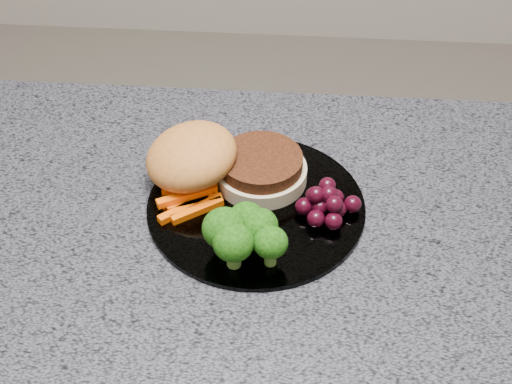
# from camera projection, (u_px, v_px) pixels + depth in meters

# --- Properties ---
(countertop) EXTENTS (1.20, 0.60, 0.04)m
(countertop) POSITION_uv_depth(u_px,v_px,m) (202.00, 252.00, 0.83)
(countertop) COLOR #51515C
(countertop) RESTS_ON island_cabinet
(plate) EXTENTS (0.26, 0.26, 0.01)m
(plate) POSITION_uv_depth(u_px,v_px,m) (256.00, 206.00, 0.85)
(plate) COLOR white
(plate) RESTS_ON countertop
(burger) EXTENTS (0.21, 0.14, 0.06)m
(burger) POSITION_uv_depth(u_px,v_px,m) (216.00, 164.00, 0.86)
(burger) COLOR beige
(burger) RESTS_ON plate
(carrot_sticks) EXTENTS (0.08, 0.07, 0.02)m
(carrot_sticks) POSITION_uv_depth(u_px,v_px,m) (189.00, 201.00, 0.84)
(carrot_sticks) COLOR #F55804
(carrot_sticks) RESTS_ON plate
(broccoli) EXTENTS (0.09, 0.08, 0.06)m
(broccoli) POSITION_uv_depth(u_px,v_px,m) (243.00, 232.00, 0.77)
(broccoli) COLOR #5B8630
(broccoli) RESTS_ON plate
(grape_bunch) EXTENTS (0.08, 0.06, 0.04)m
(grape_bunch) POSITION_uv_depth(u_px,v_px,m) (327.00, 203.00, 0.83)
(grape_bunch) COLOR black
(grape_bunch) RESTS_ON plate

